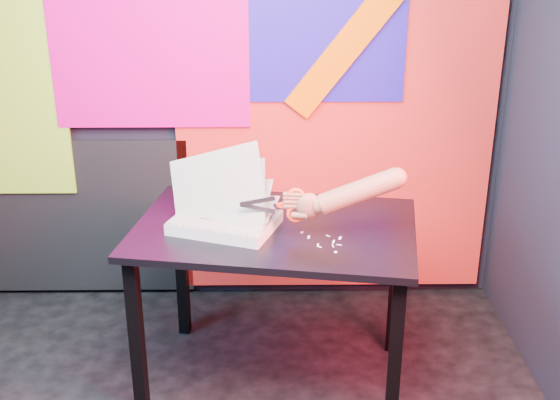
{
  "coord_description": "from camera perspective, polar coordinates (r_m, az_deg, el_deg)",
  "views": [
    {
      "loc": [
        0.33,
        -1.92,
        1.91
      ],
      "look_at": [
        0.36,
        0.67,
        0.87
      ],
      "focal_mm": 45.0,
      "sensor_mm": 36.0,
      "label": 1
    }
  ],
  "objects": [
    {
      "name": "hand_forearm",
      "position": [
        2.69,
        5.74,
        0.53
      ],
      "size": [
        0.46,
        0.1,
        0.21
      ],
      "rotation": [
        0.0,
        0.0,
        -0.06
      ],
      "color": "#8D6045",
      "rests_on": "work_table"
    },
    {
      "name": "scissors",
      "position": [
        2.7,
        0.91,
        -0.43
      ],
      "size": [
        0.25,
        0.02,
        0.14
      ],
      "rotation": [
        0.0,
        0.0,
        -0.06
      ],
      "color": "silver",
      "rests_on": "printout_stack"
    },
    {
      "name": "printout_stack",
      "position": [
        2.83,
        -4.53,
        -1.64
      ],
      "size": [
        0.47,
        0.41,
        0.37
      ],
      "rotation": [
        0.0,
        0.0,
        -0.35
      ],
      "color": "beige",
      "rests_on": "work_table"
    },
    {
      "name": "room",
      "position": [
        2.03,
        -10.13,
        5.5
      ],
      "size": [
        3.01,
        3.01,
        2.71
      ],
      "color": "black",
      "rests_on": "ground"
    },
    {
      "name": "work_table",
      "position": [
        2.89,
        -0.4,
        -3.85
      ],
      "size": [
        1.24,
        0.93,
        0.75
      ],
      "rotation": [
        0.0,
        0.0,
        -0.16
      ],
      "color": "black",
      "rests_on": "ground"
    },
    {
      "name": "backdrop",
      "position": [
        3.53,
        -5.11,
        6.12
      ],
      "size": [
        2.88,
        0.05,
        2.08
      ],
      "color": "red",
      "rests_on": "ground"
    },
    {
      "name": "paper_clippings",
      "position": [
        2.72,
        3.76,
        -3.37
      ],
      "size": [
        0.16,
        0.2,
        0.0
      ],
      "color": "silver",
      "rests_on": "work_table"
    }
  ]
}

